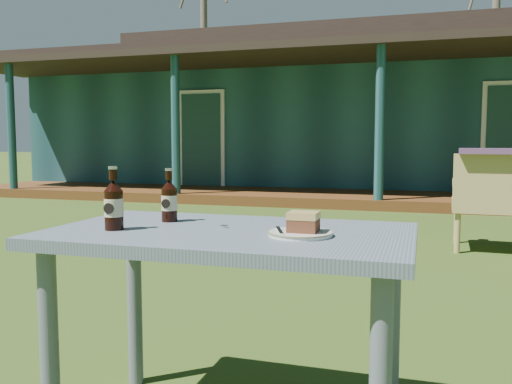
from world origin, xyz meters
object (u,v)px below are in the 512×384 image
(cake_slice, at_px, (303,222))
(cola_bottle_near, at_px, (169,200))
(armchair_left, at_px, (491,197))
(cola_bottle_far, at_px, (114,204))
(cafe_table, at_px, (230,260))
(plate, at_px, (300,233))

(cake_slice, bearing_deg, cola_bottle_near, 163.67)
(armchair_left, bearing_deg, cola_bottle_far, -112.78)
(armchair_left, bearing_deg, cafe_table, -108.40)
(cake_slice, distance_m, armchair_left, 3.84)
(plate, height_order, cake_slice, cake_slice)
(cake_slice, xyz_separation_m, cola_bottle_near, (-0.54, 0.16, 0.03))
(plate, bearing_deg, cafe_table, 169.96)
(cola_bottle_near, bearing_deg, armchair_left, 67.18)
(plate, xyz_separation_m, cake_slice, (0.01, -0.00, 0.04))
(plate, bearing_deg, cola_bottle_near, 163.50)
(cola_bottle_near, xyz_separation_m, cola_bottle_far, (-0.09, -0.23, 0.01))
(cafe_table, distance_m, armchair_left, 3.86)
(armchair_left, bearing_deg, plate, -104.62)
(plate, xyz_separation_m, cola_bottle_near, (-0.53, 0.16, 0.07))
(cake_slice, relative_size, cola_bottle_near, 0.47)
(cola_bottle_far, bearing_deg, armchair_left, 67.22)
(cake_slice, height_order, armchair_left, armchair_left)
(cafe_table, relative_size, cola_bottle_far, 5.64)
(cake_slice, distance_m, cola_bottle_near, 0.56)
(cake_slice, bearing_deg, cola_bottle_far, -173.81)
(cola_bottle_near, bearing_deg, cola_bottle_far, -112.27)
(cake_slice, xyz_separation_m, armchair_left, (0.96, 3.71, -0.26))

